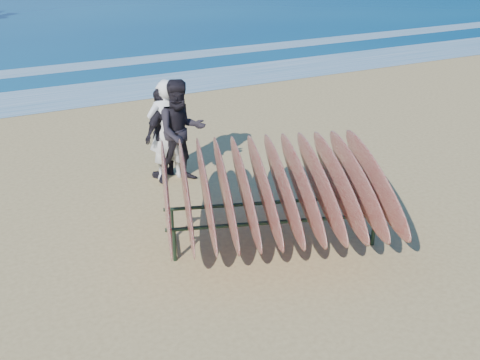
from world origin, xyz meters
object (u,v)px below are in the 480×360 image
Objects in this scene: person_dark_a at (181,132)px; person_dark_b at (164,133)px; surfboard_rack at (273,187)px; person_white at (166,130)px.

person_dark_b is at bearing 122.05° from person_dark_a.
surfboard_rack is at bearing 66.92° from person_dark_b.
person_dark_b reaches higher than surfboard_rack.
person_white reaches higher than person_dark_b.
person_dark_a is 0.42m from person_dark_b.
person_white is 0.14m from person_dark_b.
person_dark_a reaches higher than surfboard_rack.
person_dark_a is at bearing 114.97° from surfboard_rack.
person_dark_a reaches higher than person_white.
person_dark_a is (-0.31, 2.77, 0.05)m from surfboard_rack.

